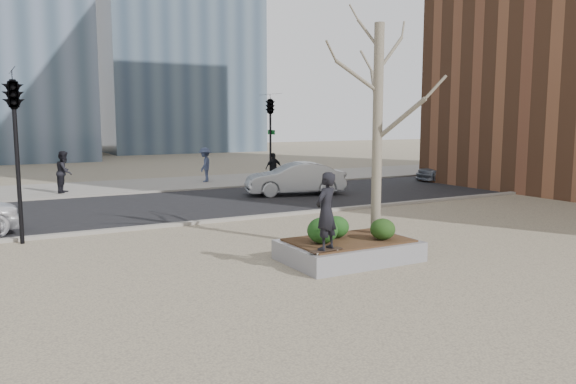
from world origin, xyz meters
TOP-DOWN VIEW (x-y plane):
  - ground at (0.00, 0.00)m, footprint 120.00×120.00m
  - street at (0.00, 10.00)m, footprint 60.00×8.00m
  - far_sidewalk at (0.00, 17.00)m, footprint 60.00×6.00m
  - planter at (1.00, 0.00)m, footprint 3.00×2.00m
  - planter_mulch at (1.00, 0.00)m, footprint 2.70×1.70m
  - sycamore_tree at (2.00, 0.30)m, footprint 2.80×2.80m
  - shrub_left at (0.24, -0.06)m, footprint 0.69×0.69m
  - shrub_middle at (0.85, 0.31)m, footprint 0.60×0.60m
  - shrub_right at (1.66, -0.40)m, footprint 0.58×0.58m
  - skateboard at (-0.10, -0.71)m, footprint 0.79×0.26m
  - skateboarder at (-0.10, -0.71)m, footprint 0.71×0.61m
  - car_silver at (5.48, 10.33)m, footprint 4.46×2.63m
  - car_third at (15.66, 11.07)m, footprint 4.52×2.90m
  - pedestrian_a at (-3.08, 15.86)m, footprint 0.99×1.10m
  - pedestrian_b at (3.91, 16.98)m, footprint 1.19×1.32m
  - pedestrian_c at (6.69, 14.62)m, footprint 0.91×0.39m
  - traffic_light_near at (-5.50, 5.60)m, footprint 0.60×2.48m
  - traffic_light_far at (6.50, 14.60)m, footprint 0.60×2.48m

SIDE VIEW (x-z plane):
  - ground at x=0.00m, z-range 0.00..0.00m
  - street at x=0.00m, z-range 0.00..0.02m
  - far_sidewalk at x=0.00m, z-range 0.00..0.02m
  - planter at x=1.00m, z-range 0.00..0.45m
  - planter_mulch at x=1.00m, z-range 0.45..0.49m
  - skateboard at x=-0.10m, z-range 0.45..0.53m
  - car_third at x=15.66m, z-range 0.02..1.24m
  - car_silver at x=5.48m, z-range 0.02..1.41m
  - shrub_right at x=1.66m, z-range 0.49..0.98m
  - shrub_middle at x=0.85m, z-range 0.49..1.00m
  - shrub_left at x=0.24m, z-range 0.49..1.08m
  - pedestrian_c at x=6.69m, z-range 0.02..1.57m
  - pedestrian_b at x=3.91m, z-range 0.02..1.80m
  - pedestrian_a at x=-3.08m, z-range 0.02..1.87m
  - skateboarder at x=-0.10m, z-range 0.52..2.16m
  - traffic_light_near at x=-5.50m, z-range 0.00..4.50m
  - traffic_light_far at x=6.50m, z-range 0.00..4.50m
  - sycamore_tree at x=2.00m, z-range 0.49..7.09m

